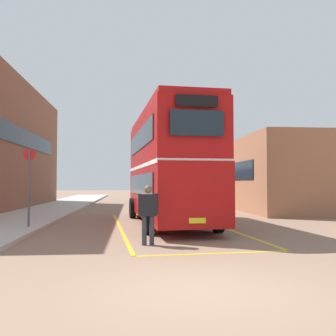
{
  "coord_description": "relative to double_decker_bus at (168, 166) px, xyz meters",
  "views": [
    {
      "loc": [
        -1.15,
        -6.29,
        1.78
      ],
      "look_at": [
        0.6,
        12.59,
        2.51
      ],
      "focal_mm": 40.54,
      "sensor_mm": 36.0,
      "label": 1
    }
  ],
  "objects": [
    {
      "name": "bus_stop_sign",
      "position": [
        -5.36,
        -1.69,
        -0.64
      ],
      "size": [
        0.43,
        0.13,
        2.91
      ],
      "color": "#4C4C51",
      "rests_on": "sidewalk_left"
    },
    {
      "name": "bay_marking_yellow",
      "position": [
        0.08,
        -1.85,
        -2.51
      ],
      "size": [
        5.19,
        12.12,
        0.01
      ],
      "color": "gold",
      "rests_on": "ground"
    },
    {
      "name": "double_decker_bus",
      "position": [
        0.0,
        0.0,
        0.0
      ],
      "size": [
        3.4,
        9.94,
        4.75
      ],
      "color": "black",
      "rests_on": "ground"
    },
    {
      "name": "depot_building_right",
      "position": [
        8.46,
        10.67,
        -0.23
      ],
      "size": [
        6.7,
        17.16,
        4.57
      ],
      "color": "#9E6647",
      "rests_on": "ground"
    },
    {
      "name": "pedestrian_boarding",
      "position": [
        -1.08,
        -5.39,
        -1.53
      ],
      "size": [
        0.57,
        0.28,
        1.7
      ],
      "color": "#2D2D38",
      "rests_on": "ground"
    },
    {
      "name": "single_deck_bus",
      "position": [
        1.71,
        18.24,
        -0.87
      ],
      "size": [
        3.76,
        9.59,
        3.02
      ],
      "color": "black",
      "rests_on": "ground"
    },
    {
      "name": "sidewalk_left",
      "position": [
        -6.86,
        6.86,
        -2.44
      ],
      "size": [
        4.0,
        57.6,
        0.14
      ],
      "primitive_type": "cube",
      "color": "#B2ADA3",
      "rests_on": "ground"
    },
    {
      "name": "ground_plane",
      "position": [
        -0.36,
        4.46,
        -2.51
      ],
      "size": [
        135.6,
        135.6,
        0.0
      ],
      "primitive_type": "plane",
      "color": "#846651"
    }
  ]
}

